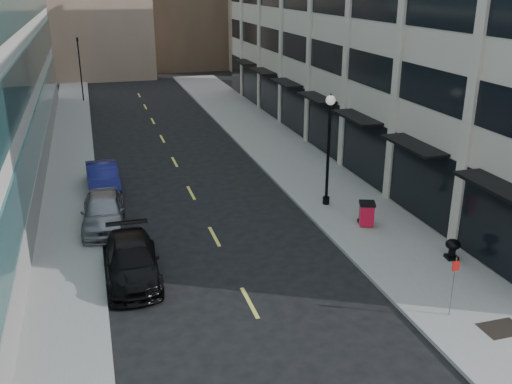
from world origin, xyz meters
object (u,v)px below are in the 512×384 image
car_silver_sedan (103,211)px  trash_bin (367,213)px  traffic_signal (77,42)px  car_black_pickup (132,261)px  sign_post (454,278)px  urn_planter (453,247)px  car_blue_sedan (103,178)px  lamppost (329,140)px

car_silver_sedan → trash_bin: bearing=-13.4°
traffic_signal → car_black_pickup: (1.56, -36.91, -4.97)m
trash_bin → sign_post: 7.95m
urn_planter → traffic_signal: bearing=110.3°
traffic_signal → car_blue_sedan: traffic_signal is taller
urn_planter → lamppost: bearing=109.7°
car_black_pickup → sign_post: (10.34, -6.06, 0.86)m
traffic_signal → car_black_pickup: bearing=-87.6°
car_silver_sedan → sign_post: bearing=-42.4°
lamppost → sign_post: 11.14m
car_silver_sedan → trash_bin: (11.94, -3.56, -0.06)m
sign_post → traffic_signal: bearing=108.7°
car_silver_sedan → lamppost: lamppost is taller
car_blue_sedan → urn_planter: car_blue_sedan is taller
lamppost → car_silver_sedan: bearing=177.6°
car_blue_sedan → urn_planter: bearing=-45.5°
car_silver_sedan → sign_post: 16.02m
car_black_pickup → traffic_signal: bearing=93.1°
car_silver_sedan → car_black_pickup: bearing=-77.8°
traffic_signal → sign_post: (11.90, -42.97, -4.11)m
trash_bin → sign_post: bearing=-75.5°
traffic_signal → car_blue_sedan: size_ratio=1.47×
car_silver_sedan → sign_post: (11.20, -11.43, 0.77)m
trash_bin → urn_planter: size_ratio=1.34×
traffic_signal → sign_post: 44.78m
trash_bin → car_black_pickup: bearing=-150.8°
car_black_pickup → trash_bin: size_ratio=4.37×
trash_bin → urn_planter: 4.57m
car_black_pickup → car_silver_sedan: car_silver_sedan is taller
car_silver_sedan → car_blue_sedan: bearing=91.3°
car_blue_sedan → sign_post: 19.96m
car_blue_sedan → lamppost: (11.03, -5.65, 2.79)m
car_black_pickup → car_blue_sedan: (-0.69, 10.56, 0.04)m
car_black_pickup → car_silver_sedan: (-0.86, 5.37, 0.09)m
traffic_signal → sign_post: size_ratio=3.11×
traffic_signal → trash_bin: traffic_signal is taller
traffic_signal → car_blue_sedan: (0.87, -26.36, -4.94)m
car_black_pickup → car_blue_sedan: size_ratio=1.08×
car_blue_sedan → urn_planter: 18.78m
car_silver_sedan → urn_planter: car_silver_sedan is taller
sign_post → car_black_pickup: bearing=152.9°
traffic_signal → car_silver_sedan: (0.70, -31.54, -4.88)m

